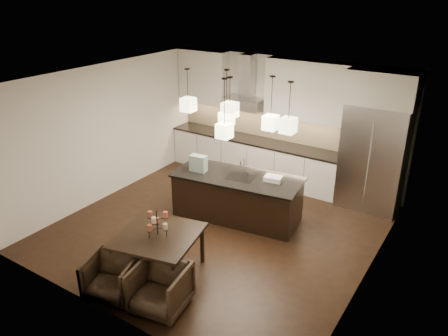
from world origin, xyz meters
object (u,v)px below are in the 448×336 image
Objects in this scene: armchair_left at (112,277)px; island_body at (237,198)px; refrigerator at (373,158)px; dining_table at (159,254)px; armchair_right at (160,288)px.

island_body is at bearing 65.89° from armchair_left.
refrigerator is 0.91× the size of island_body.
dining_table is at bearing 55.34° from armchair_left.
refrigerator is at bearing 49.69° from dining_table.
island_body reaches higher than armchair_right.
armchair_right is (-1.57, -4.65, -0.73)m from refrigerator.
armchair_left is 0.79m from armchair_right.
island_body reaches higher than dining_table.
island_body is (-2.02, -1.83, -0.66)m from refrigerator.
armchair_right is at bearing -88.68° from island_body.
armchair_right is (0.46, -2.82, -0.08)m from island_body.
armchair_left is at bearing -115.86° from refrigerator.
island_body is 2.86m from armchair_right.
armchair_right is (0.54, -0.61, -0.01)m from dining_table.
island_body is 3.16× the size of armchair_right.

